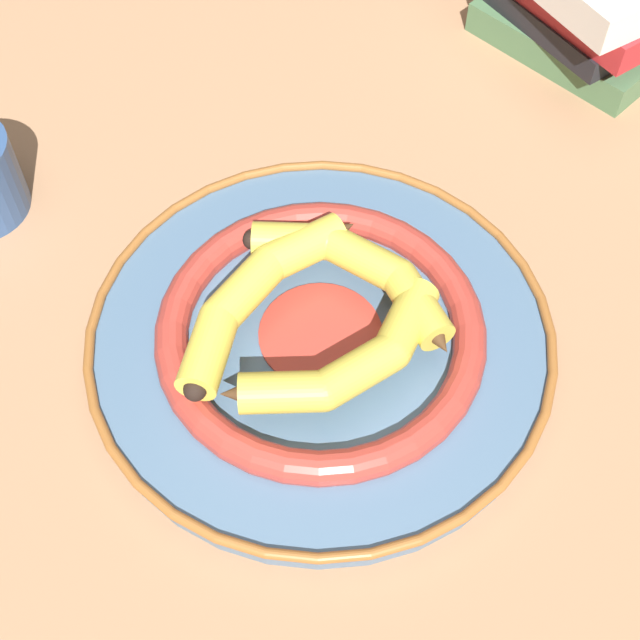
% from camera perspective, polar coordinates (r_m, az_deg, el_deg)
% --- Properties ---
extents(ground_plane, '(2.80, 2.80, 0.00)m').
position_cam_1_polar(ground_plane, '(0.73, -1.86, -2.90)').
color(ground_plane, '#A87A56').
extents(decorative_bowl, '(0.38, 0.38, 0.04)m').
position_cam_1_polar(decorative_bowl, '(0.72, 0.00, -1.04)').
color(decorative_bowl, slate).
rests_on(decorative_bowl, ground_plane).
extents(banana_a, '(0.10, 0.19, 0.03)m').
position_cam_1_polar(banana_a, '(0.71, 2.64, 3.24)').
color(banana_a, gold).
rests_on(banana_a, decorative_bowl).
extents(banana_b, '(0.20, 0.10, 0.03)m').
position_cam_1_polar(banana_b, '(0.70, -4.11, 1.83)').
color(banana_b, yellow).
rests_on(banana_b, decorative_bowl).
extents(banana_c, '(0.19, 0.06, 0.03)m').
position_cam_1_polar(banana_c, '(0.66, 1.73, -2.79)').
color(banana_c, gold).
rests_on(banana_c, decorative_bowl).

